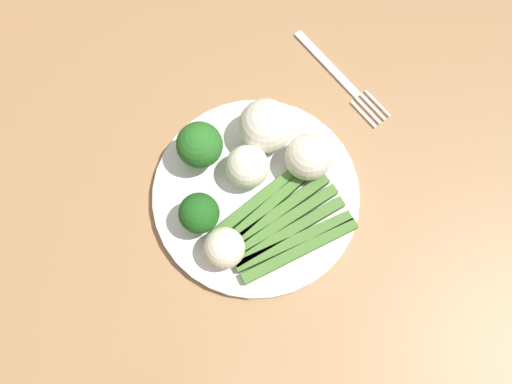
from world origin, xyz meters
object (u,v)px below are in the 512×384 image
at_px(cauliflower_mid, 266,126).
at_px(fork, 340,78).
at_px(broccoli_front, 199,213).
at_px(plate, 256,195).
at_px(cauliflower_back, 308,157).
at_px(broccoli_near_center, 200,145).
at_px(dining_table, 217,204).
at_px(cauliflower_outer_edge, 247,167).
at_px(asparagus_bundle, 282,223).
at_px(cauliflower_left, 224,248).

bearing_deg(cauliflower_mid, fork, 168.82).
bearing_deg(broccoli_front, cauliflower_mid, -178.47).
xyz_separation_m(plate, cauliflower_back, (-0.06, 0.03, 0.03)).
distance_m(broccoli_near_center, cauliflower_mid, 0.08).
bearing_deg(plate, dining_table, -73.81).
relative_size(broccoli_front, cauliflower_outer_edge, 1.11).
xyz_separation_m(asparagus_bundle, cauliflower_outer_edge, (-0.03, -0.07, 0.02)).
bearing_deg(cauliflower_mid, plate, 27.69).
bearing_deg(cauliflower_back, fork, -164.47).
bearing_deg(broccoli_front, cauliflower_back, 155.71).
bearing_deg(fork, asparagus_bundle, -60.44).
bearing_deg(cauliflower_mid, cauliflower_outer_edge, 12.63).
bearing_deg(cauliflower_outer_edge, plate, 59.26).
xyz_separation_m(dining_table, broccoli_front, (0.05, 0.02, 0.15)).
bearing_deg(fork, cauliflower_left, -70.76).
xyz_separation_m(plate, cauliflower_left, (0.08, 0.01, 0.03)).
height_order(plate, broccoli_front, broccoli_front).
xyz_separation_m(broccoli_front, cauliflower_outer_edge, (-0.08, 0.01, -0.01)).
bearing_deg(fork, cauliflower_back, -59.94).
xyz_separation_m(broccoli_near_center, broccoli_front, (0.06, 0.05, -0.01)).
relative_size(dining_table, cauliflower_outer_edge, 28.46).
bearing_deg(plate, broccoli_front, -25.40).
bearing_deg(plate, cauliflower_left, 10.15).
relative_size(asparagus_bundle, cauliflower_left, 3.51).
height_order(cauliflower_mid, cauliflower_back, cauliflower_mid).
xyz_separation_m(broccoli_near_center, cauliflower_outer_edge, (-0.02, 0.06, -0.01)).
relative_size(broccoli_near_center, fork, 0.40).
bearing_deg(cauliflower_left, cauliflower_outer_edge, -158.18).
relative_size(cauliflower_outer_edge, cauliflower_back, 0.92).
height_order(dining_table, broccoli_front, broccoli_front).
height_order(plate, broccoli_near_center, broccoli_near_center).
bearing_deg(cauliflower_mid, broccoli_front, 1.53).
height_order(dining_table, asparagus_bundle, asparagus_bundle).
bearing_deg(cauliflower_left, cauliflower_back, 174.51).
xyz_separation_m(broccoli_near_center, cauliflower_left, (0.07, 0.09, -0.01)).
xyz_separation_m(broccoli_near_center, cauliflower_mid, (-0.07, 0.04, -0.01)).
xyz_separation_m(plate, broccoli_front, (0.06, -0.03, 0.04)).
bearing_deg(cauliflower_mid, broccoli_near_center, -33.88).
bearing_deg(asparagus_bundle, broccoli_front, 143.81).
distance_m(dining_table, fork, 0.24).
distance_m(dining_table, broccoli_front, 0.16).
xyz_separation_m(dining_table, cauliflower_mid, (-0.08, 0.02, 0.15)).
relative_size(broccoli_front, cauliflower_mid, 0.88).
xyz_separation_m(dining_table, asparagus_bundle, (-0.00, 0.10, 0.12)).
relative_size(broccoli_near_center, cauliflower_left, 1.40).
relative_size(cauliflower_outer_edge, fork, 0.31).
distance_m(asparagus_bundle, cauliflower_back, 0.08).
xyz_separation_m(cauliflower_left, fork, (-0.27, -0.02, -0.04)).
distance_m(asparagus_bundle, cauliflower_left, 0.07).
relative_size(plate, broccoli_near_center, 3.73).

